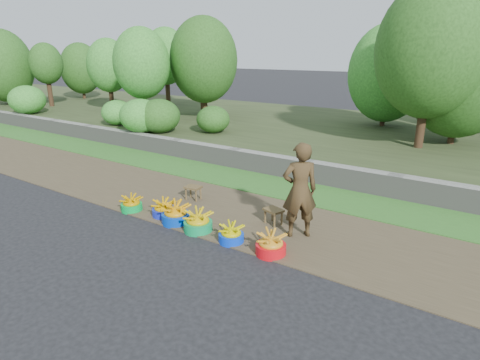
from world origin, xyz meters
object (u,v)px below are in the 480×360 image
Objects in this scene: stool_right at (274,212)px; vendor_woman at (300,190)px; basin_a at (131,204)px; basin_e at (231,234)px; basin_f at (271,245)px; basin_b at (164,209)px; basin_c at (176,214)px; basin_d at (198,222)px; stool_left at (193,189)px.

vendor_woman is (0.61, -0.18, 0.61)m from stool_right.
basin_a is 0.99× the size of basin_e.
basin_f is at bearing -62.32° from stool_right.
basin_b is at bearing 11.70° from basin_a.
basin_c is 1.03× the size of basin_d.
vendor_woman is at bearing 27.67° from basin_d.
basin_b reaches higher than stool_left.
stool_right is at bearing -56.76° from vendor_woman.
basin_e reaches higher than stool_left.
basin_a is at bearing -177.25° from basin_c.
basin_e is at bearing -0.16° from basin_a.
basin_c is 1.09× the size of basin_f.
basin_e is 2.26m from stool_left.
basin_c is 1.90m from stool_right.
basin_f is at bearing -1.50° from basin_c.
vendor_woman is (0.06, 0.87, 0.71)m from basin_f.
basin_e is 0.26× the size of vendor_woman.
basin_b is 2.84m from vendor_woman.
basin_e is at bearing -1.75° from basin_d.
stool_right is (0.25, 1.05, 0.12)m from basin_e.
basin_b is at bearing 171.94° from basin_d.
basin_b reaches higher than basin_a.
basin_f is at bearing -24.00° from stool_left.
vendor_woman is (3.43, 0.87, 0.73)m from basin_a.
basin_a is 0.94× the size of basin_b.
basin_d is 1.57m from basin_f.
basin_d is (1.02, -0.14, 0.02)m from basin_b.
basin_c is (1.20, 0.06, 0.04)m from basin_a.
vendor_woman is at bearing -6.88° from stool_left.
basin_a is 0.79m from basin_b.
basin_d is at bearing -12.97° from vendor_woman.
stool_left is at bearing 175.82° from stool_right.
basin_c is 1.45× the size of stool_left.
basin_c is at bearing -13.64° from basin_b.
basin_a is 3.01m from stool_right.
vendor_woman reaches higher than basin_f.
stool_right is (1.62, 0.99, 0.08)m from basin_c.
stool_left is (-1.91, 1.21, 0.12)m from basin_e.
basin_a and stool_right have the same top height.
basin_a is at bearing -179.48° from basin_d.
basin_a is 1.05× the size of stool_right.
basin_c is 0.32× the size of vendor_woman.
stool_left is 2.16m from stool_right.
basin_c is at bearing 177.28° from basin_e.
basin_e is (2.57, -0.01, 0.00)m from basin_a.
stool_left is at bearing 133.66° from basin_d.
basin_b is 2.59m from basin_f.
stool_left is at bearing 156.00° from basin_f.
vendor_woman is (2.76, -0.33, 0.61)m from stool_left.
basin_a is 0.87× the size of basin_f.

